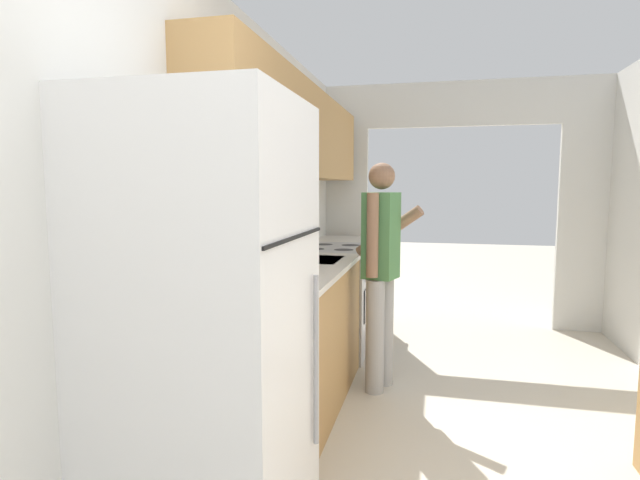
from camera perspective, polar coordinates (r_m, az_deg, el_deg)
The scene contains 6 objects.
wall_left at distance 3.22m, azimuth -7.45°, elevation 6.86°, with size 0.38×6.64×2.50m.
wall_far_with_doorway at distance 5.36m, azimuth 15.64°, elevation 6.15°, with size 3.20×0.06×2.50m.
counter_left at distance 3.68m, azimuth -1.09°, elevation -9.30°, with size 0.62×3.18×0.92m.
refrigerator at distance 1.94m, azimuth -12.86°, elevation -10.80°, with size 0.72×0.72×1.75m.
range_oven at distance 4.41m, azimuth 1.48°, elevation -6.66°, with size 0.66×0.77×1.06m.
person at distance 3.53m, azimuth 6.93°, elevation -3.43°, with size 0.51×0.44×1.60m.
Camera 1 is at (-0.23, -1.08, 1.44)m, focal length 28.00 mm.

